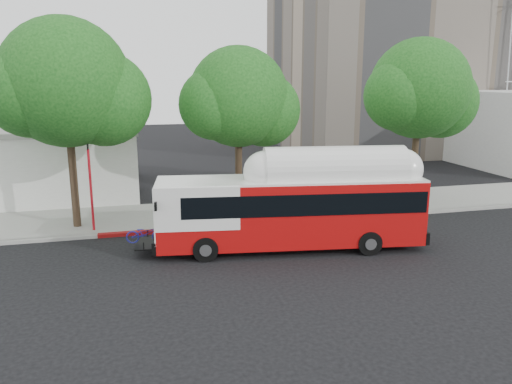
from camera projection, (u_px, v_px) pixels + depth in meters
ground at (293, 251)px, 20.76m from camera, size 120.00×120.00×0.00m
sidewalk at (255, 210)px, 26.89m from camera, size 60.00×5.00×0.15m
curb_strip at (268, 223)px, 24.43m from camera, size 60.00×0.30×0.15m
red_curb_segment at (207, 228)px, 23.71m from camera, size 10.00×0.32×0.16m
street_tree_left at (77, 88)px, 22.50m from camera, size 6.67×5.80×9.74m
street_tree_mid at (246, 101)px, 25.02m from camera, size 5.75×5.00×8.62m
street_tree_right at (426, 93)px, 27.15m from camera, size 6.21×5.40×9.18m
low_commercial_bldg at (1, 161)px, 30.17m from camera, size 16.20×10.20×4.25m
transit_bus at (292, 211)px, 20.70m from camera, size 11.92×3.83×3.47m
signal_pole at (91, 188)px, 22.71m from camera, size 0.12×0.39×4.16m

